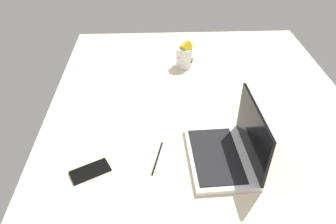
% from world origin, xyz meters
% --- Properties ---
extents(bed_mattress, '(1.80, 1.40, 0.18)m').
position_xyz_m(bed_mattress, '(0.00, 0.00, 0.09)').
color(bed_mattress, beige).
rests_on(bed_mattress, ground).
extents(laptop, '(0.34, 0.24, 0.23)m').
position_xyz_m(laptop, '(0.25, 0.06, 0.22)').
color(laptop, silver).
rests_on(laptop, bed_mattress).
extents(snack_cup, '(0.10, 0.09, 0.16)m').
position_xyz_m(snack_cup, '(-0.45, -0.05, 0.24)').
color(snack_cup, silver).
rests_on(snack_cup, bed_mattress).
extents(cell_phone, '(0.13, 0.16, 0.01)m').
position_xyz_m(cell_phone, '(0.30, -0.45, 0.18)').
color(cell_phone, black).
rests_on(cell_phone, bed_mattress).
extents(charger_cable, '(0.17, 0.05, 0.01)m').
position_xyz_m(charger_cable, '(0.24, -0.21, 0.18)').
color(charger_cable, black).
rests_on(charger_cable, bed_mattress).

